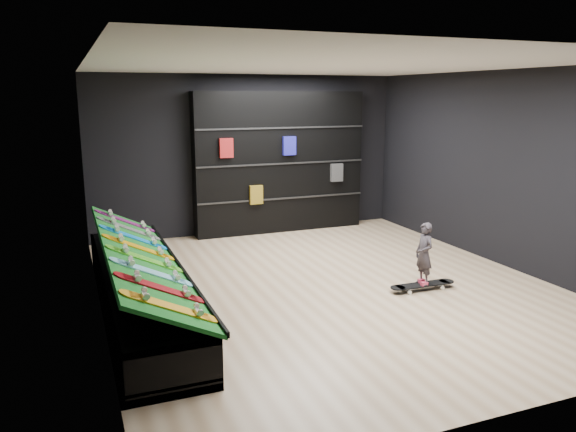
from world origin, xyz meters
name	(u,v)px	position (x,y,z in m)	size (l,w,h in m)	color
floor	(326,285)	(0.00, 0.00, 0.00)	(6.00, 7.00, 0.01)	tan
ceiling	(330,65)	(0.00, 0.00, 3.00)	(6.00, 7.00, 0.01)	white
wall_back	(249,155)	(0.00, 3.50, 1.50)	(6.00, 0.02, 3.00)	black
wall_front	(522,241)	(0.00, -3.50, 1.50)	(6.00, 0.02, 3.00)	black
wall_left	(94,194)	(-3.00, 0.00, 1.50)	(0.02, 7.00, 3.00)	black
wall_right	(503,169)	(3.00, 0.00, 1.50)	(0.02, 7.00, 3.00)	black
display_rack	(139,292)	(-2.55, 0.00, 0.25)	(0.90, 4.50, 0.50)	black
turf_ramp	(142,255)	(-2.50, 0.00, 0.71)	(1.00, 4.50, 0.04)	#0D5516
back_shelving	(280,163)	(0.57, 3.32, 1.34)	(3.36, 0.39, 2.69)	black
floor_skateboard	(422,287)	(1.15, -0.65, 0.05)	(0.98, 0.22, 0.09)	black
child	(424,266)	(1.15, -0.65, 0.35)	(0.19, 0.14, 0.51)	black
display_board_0	(171,307)	(-2.49, -1.90, 0.74)	(0.98, 0.22, 0.09)	orange
display_board_1	(161,288)	(-2.49, -1.36, 0.74)	(0.98, 0.22, 0.09)	red
display_board_2	(153,272)	(-2.49, -0.81, 0.74)	(0.98, 0.22, 0.09)	#0CB2E5
display_board_3	(146,259)	(-2.49, -0.27, 0.74)	(0.98, 0.22, 0.09)	green
display_board_4	(140,247)	(-2.49, 0.27, 0.74)	(0.98, 0.22, 0.09)	yellow
display_board_5	(134,238)	(-2.49, 0.81, 0.74)	(0.98, 0.22, 0.09)	blue
display_board_6	(130,229)	(-2.49, 1.36, 0.74)	(0.98, 0.22, 0.09)	black
display_board_7	(126,221)	(-2.49, 1.90, 0.74)	(0.98, 0.22, 0.09)	#2626BF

